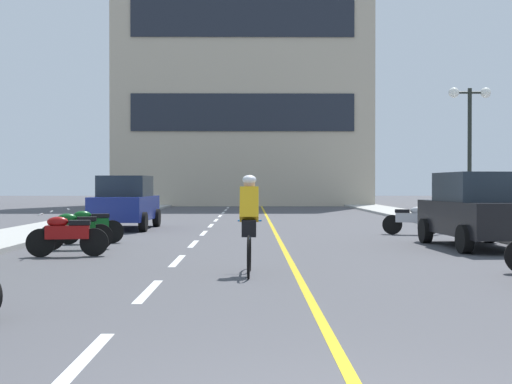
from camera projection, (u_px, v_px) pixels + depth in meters
name	position (u px, v px, depth m)	size (l,w,h in m)	color
ground_plane	(265.00, 227.00, 25.11)	(140.00, 140.00, 0.00)	#47474C
curb_left	(83.00, 221.00, 28.05)	(2.40, 72.00, 0.12)	#A8A8A3
curb_right	(444.00, 221.00, 28.17)	(2.40, 72.00, 0.12)	#A8A8A3
lane_dash_0	(82.00, 361.00, 6.10)	(0.14, 2.20, 0.01)	silver
lane_dash_1	(149.00, 291.00, 10.10)	(0.14, 2.20, 0.01)	silver
lane_dash_2	(177.00, 261.00, 14.10)	(0.14, 2.20, 0.01)	silver
lane_dash_3	(193.00, 244.00, 18.10)	(0.14, 2.20, 0.01)	silver
lane_dash_4	(204.00, 233.00, 22.10)	(0.14, 2.20, 0.01)	silver
lane_dash_5	(211.00, 226.00, 26.10)	(0.14, 2.20, 0.01)	silver
lane_dash_6	(216.00, 220.00, 30.10)	(0.14, 2.20, 0.01)	silver
lane_dash_7	(220.00, 216.00, 34.10)	(0.14, 2.20, 0.01)	silver
lane_dash_8	(223.00, 213.00, 38.09)	(0.14, 2.20, 0.01)	silver
lane_dash_9	(226.00, 210.00, 42.09)	(0.14, 2.20, 0.01)	silver
lane_dash_10	(228.00, 208.00, 46.09)	(0.14, 2.20, 0.01)	silver
lane_dash_11	(230.00, 206.00, 50.09)	(0.14, 2.20, 0.01)	silver
centre_line_yellow	(270.00, 223.00, 28.11)	(0.12, 66.00, 0.01)	gold
office_building	(243.00, 58.00, 52.40)	(18.49, 6.94, 21.78)	#BCAD93
street_lamp_mid	(470.00, 123.00, 24.30)	(1.46, 0.36, 4.75)	black
parked_car_near	(478.00, 210.00, 17.03)	(2.12, 4.29, 1.82)	black
parked_car_mid	(126.00, 202.00, 24.14)	(2.00, 4.24, 1.82)	black
motorcycle_4	(67.00, 234.00, 14.90)	(1.70, 0.60, 0.92)	black
motorcycle_5	(75.00, 230.00, 16.46)	(1.69, 0.63, 0.92)	black
motorcycle_6	(90.00, 225.00, 18.14)	(1.64, 0.80, 0.92)	black
motorcycle_7	(411.00, 219.00, 21.41)	(1.67, 0.69, 0.92)	black
cyclist_rider	(249.00, 222.00, 12.00)	(0.42, 1.77, 1.71)	black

